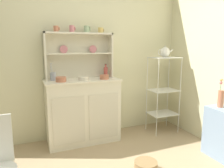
# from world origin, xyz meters

# --- Properties ---
(wall_back) EXTENTS (3.84, 0.05, 2.50)m
(wall_back) POSITION_xyz_m (0.00, 1.62, 1.25)
(wall_back) COLOR beige
(wall_back) RESTS_ON ground
(hutch_cabinet) EXTENTS (1.04, 0.45, 0.91)m
(hutch_cabinet) POSITION_xyz_m (-0.05, 1.37, 0.47)
(hutch_cabinet) COLOR silver
(hutch_cabinet) RESTS_ON ground
(hutch_shelf_unit) EXTENTS (0.97, 0.18, 0.65)m
(hutch_shelf_unit) POSITION_xyz_m (-0.05, 1.53, 1.30)
(hutch_shelf_unit) COLOR beige
(hutch_shelf_unit) RESTS_ON hutch_cabinet
(bakers_rack) EXTENTS (0.44, 0.33, 1.21)m
(bakers_rack) POSITION_xyz_m (1.23, 1.25, 0.74)
(bakers_rack) COLOR silver
(bakers_rack) RESTS_ON ground
(floor_basket) EXTENTS (0.25, 0.25, 0.13)m
(floor_basket) POSITION_xyz_m (0.38, 0.34, 0.06)
(floor_basket) COLOR #93754C
(floor_basket) RESTS_ON ground
(cup_terracotta_0) EXTENTS (0.08, 0.07, 0.08)m
(cup_terracotta_0) POSITION_xyz_m (-0.36, 1.49, 1.60)
(cup_terracotta_0) COLOR #C67556
(cup_terracotta_0) RESTS_ON hutch_shelf_unit
(cup_rose_1) EXTENTS (0.08, 0.07, 0.09)m
(cup_rose_1) POSITION_xyz_m (-0.15, 1.49, 1.61)
(cup_rose_1) COLOR #D17A84
(cup_rose_1) RESTS_ON hutch_shelf_unit
(cup_sage_2) EXTENTS (0.09, 0.08, 0.09)m
(cup_sage_2) POSITION_xyz_m (0.06, 1.49, 1.61)
(cup_sage_2) COLOR #9EB78E
(cup_sage_2) RESTS_ON hutch_shelf_unit
(cup_gold_3) EXTENTS (0.08, 0.07, 0.08)m
(cup_gold_3) POSITION_xyz_m (0.27, 1.49, 1.60)
(cup_gold_3) COLOR #DBB760
(cup_gold_3) RESTS_ON hutch_shelf_unit
(bowl_mixing_large) EXTENTS (0.14, 0.14, 0.06)m
(bowl_mixing_large) POSITION_xyz_m (-0.36, 1.29, 0.95)
(bowl_mixing_large) COLOR #C67556
(bowl_mixing_large) RESTS_ON hutch_cabinet
(bowl_floral_medium) EXTENTS (0.15, 0.15, 0.05)m
(bowl_floral_medium) POSITION_xyz_m (-0.05, 1.29, 0.94)
(bowl_floral_medium) COLOR silver
(bowl_floral_medium) RESTS_ON hutch_cabinet
(bowl_cream_small) EXTENTS (0.13, 0.13, 0.06)m
(bowl_cream_small) POSITION_xyz_m (0.25, 1.29, 0.94)
(bowl_cream_small) COLOR #C67556
(bowl_cream_small) RESTS_ON hutch_cabinet
(jam_bottle) EXTENTS (0.06, 0.06, 0.20)m
(jam_bottle) POSITION_xyz_m (0.33, 1.45, 1.00)
(jam_bottle) COLOR #B74C47
(jam_bottle) RESTS_ON hutch_cabinet
(utensil_jar) EXTENTS (0.08, 0.08, 0.24)m
(utensil_jar) POSITION_xyz_m (-0.44, 1.45, 0.97)
(utensil_jar) COLOR #B2B7C6
(utensil_jar) RESTS_ON hutch_cabinet
(porcelain_teapot) EXTENTS (0.25, 0.15, 0.18)m
(porcelain_teapot) POSITION_xyz_m (1.23, 1.25, 1.28)
(porcelain_teapot) COLOR white
(porcelain_teapot) RESTS_ON bakers_rack
(flower_vase) EXTENTS (0.07, 0.07, 0.36)m
(flower_vase) POSITION_xyz_m (1.44, 0.35, 0.76)
(flower_vase) COLOR #C67556
(flower_vase) RESTS_ON side_shelf_blue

